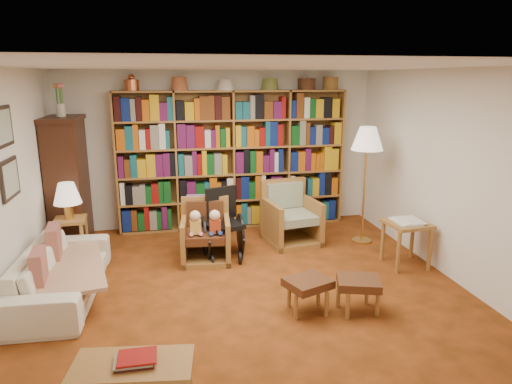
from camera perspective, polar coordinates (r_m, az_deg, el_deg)
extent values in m
plane|color=#903E16|center=(5.44, -1.22, -11.94)|extent=(5.00, 5.00, 0.00)
plane|color=silver|center=(4.89, -1.38, 15.42)|extent=(5.00, 5.00, 0.00)
plane|color=white|center=(7.45, -4.62, 5.28)|extent=(5.00, 0.00, 5.00)
plane|color=white|center=(2.71, 8.01, -10.87)|extent=(5.00, 0.00, 5.00)
plane|color=white|center=(5.97, 23.10, 1.97)|extent=(0.00, 5.00, 5.00)
cube|color=olive|center=(7.34, -2.90, 3.99)|extent=(3.60, 0.30, 2.20)
cube|color=#3B1D10|center=(7.12, -22.41, 0.96)|extent=(0.45, 0.90, 1.80)
cube|color=#3B1D10|center=(6.98, -23.13, 8.41)|extent=(0.50, 0.95, 0.06)
cylinder|color=beige|center=(6.97, -23.22, 9.39)|extent=(0.12, 0.12, 0.18)
cube|color=black|center=(5.39, -29.12, 7.16)|extent=(0.03, 0.52, 0.42)
cube|color=gray|center=(5.39, -28.97, 7.17)|extent=(0.01, 0.44, 0.34)
cube|color=black|center=(5.47, -28.43, 1.45)|extent=(0.03, 0.52, 0.42)
cube|color=gray|center=(5.47, -28.28, 1.46)|extent=(0.01, 0.44, 0.34)
imported|color=beige|center=(5.59, -23.12, -9.24)|extent=(1.95, 0.83, 0.56)
cube|color=beige|center=(5.57, -22.63, -9.04)|extent=(1.04, 1.57, 0.04)
cube|color=maroon|center=(5.88, -23.85, -6.40)|extent=(0.17, 0.42, 0.41)
cube|color=maroon|center=(5.25, -25.46, -9.02)|extent=(0.16, 0.38, 0.37)
cube|color=olive|center=(6.57, -22.26, -3.27)|extent=(0.43, 0.43, 0.04)
cylinder|color=olive|center=(6.54, -23.70, -6.10)|extent=(0.05, 0.05, 0.52)
cylinder|color=olive|center=(6.47, -20.86, -6.03)|extent=(0.05, 0.05, 0.52)
cylinder|color=olive|center=(6.84, -23.14, -5.17)|extent=(0.05, 0.05, 0.52)
cylinder|color=olive|center=(6.78, -20.42, -5.09)|extent=(0.05, 0.05, 0.52)
cylinder|color=gold|center=(6.54, -22.35, -2.26)|extent=(0.12, 0.12, 0.20)
cone|color=beige|center=(6.48, -22.56, -0.15)|extent=(0.36, 0.36, 0.28)
cube|color=olive|center=(6.25, -6.23, -8.10)|extent=(0.70, 0.73, 0.07)
cube|color=olive|center=(6.14, -9.01, -6.09)|extent=(0.12, 0.67, 0.57)
cube|color=olive|center=(6.18, -3.59, -5.79)|extent=(0.12, 0.67, 0.57)
cube|color=olive|center=(6.40, -6.56, -4.06)|extent=(0.65, 0.13, 0.81)
cube|color=#552D16|center=(6.11, -6.29, -5.40)|extent=(0.55, 0.61, 0.11)
cube|color=#552D16|center=(6.28, -6.56, -2.60)|extent=(0.51, 0.14, 0.34)
cube|color=#B6305C|center=(6.36, -6.64, -1.90)|extent=(0.50, 0.10, 0.36)
cube|color=olive|center=(6.85, 4.43, -5.98)|extent=(0.83, 0.86, 0.08)
cube|color=olive|center=(6.68, 1.77, -3.92)|extent=(0.19, 0.75, 0.64)
cube|color=olive|center=(6.85, 7.11, -3.57)|extent=(0.19, 0.75, 0.64)
cube|color=olive|center=(7.03, 3.76, -1.91)|extent=(0.73, 0.19, 0.90)
cube|color=#97A080|center=(6.71, 4.56, -3.17)|extent=(0.65, 0.71, 0.12)
cube|color=#97A080|center=(6.91, 3.94, -0.39)|extent=(0.57, 0.19, 0.38)
cube|color=black|center=(6.18, -4.13, -4.17)|extent=(0.59, 0.59, 0.06)
cube|color=black|center=(6.32, -4.42, -1.38)|extent=(0.44, 0.21, 0.45)
cylinder|color=black|center=(6.31, -6.50, -5.49)|extent=(0.03, 0.56, 0.56)
cylinder|color=black|center=(6.36, -1.96, -5.22)|extent=(0.03, 0.56, 0.56)
cylinder|color=black|center=(6.03, -5.46, -8.45)|extent=(0.03, 0.16, 0.16)
cylinder|color=black|center=(6.07, -2.02, -8.23)|extent=(0.03, 0.16, 0.16)
cylinder|color=gold|center=(7.05, 13.04, -5.92)|extent=(0.29, 0.29, 0.03)
cylinder|color=gold|center=(6.85, 13.37, -0.34)|extent=(0.03, 0.03, 1.45)
cone|color=beige|center=(6.70, 13.77, 6.53)|extent=(0.45, 0.45, 0.33)
cube|color=olive|center=(6.17, 18.40, -3.79)|extent=(0.55, 0.55, 0.04)
cylinder|color=olive|center=(5.99, 17.38, -7.24)|extent=(0.05, 0.05, 0.55)
cylinder|color=olive|center=(6.20, 20.90, -6.80)|extent=(0.05, 0.05, 0.55)
cylinder|color=olive|center=(6.34, 15.55, -5.90)|extent=(0.05, 0.05, 0.55)
cylinder|color=olive|center=(6.54, 18.94, -5.54)|extent=(0.05, 0.05, 0.55)
cube|color=silver|center=(6.16, 18.43, -3.48)|extent=(0.34, 0.41, 0.03)
cube|color=#552D16|center=(4.83, 6.52, -11.25)|extent=(0.54, 0.50, 0.09)
cylinder|color=olive|center=(4.76, 5.02, -14.10)|extent=(0.04, 0.04, 0.28)
cylinder|color=olive|center=(4.86, 8.81, -13.64)|extent=(0.04, 0.04, 0.28)
cylinder|color=olive|center=(4.98, 4.17, -12.73)|extent=(0.04, 0.04, 0.28)
cylinder|color=olive|center=(5.07, 7.80, -12.33)|extent=(0.04, 0.04, 0.28)
cube|color=#552D16|center=(4.93, 12.70, -10.99)|extent=(0.52, 0.48, 0.09)
cylinder|color=olive|center=(4.85, 11.39, -13.82)|extent=(0.04, 0.04, 0.28)
cylinder|color=olive|center=(4.97, 14.95, -13.28)|extent=(0.04, 0.04, 0.28)
cylinder|color=olive|center=(5.06, 10.26, -12.50)|extent=(0.04, 0.04, 0.28)
cylinder|color=olive|center=(5.18, 13.68, -12.04)|extent=(0.04, 0.04, 0.28)
cube|color=olive|center=(3.69, -15.17, -20.25)|extent=(0.93, 0.55, 0.05)
cylinder|color=olive|center=(3.99, -20.88, -20.99)|extent=(0.06, 0.06, 0.31)
cylinder|color=olive|center=(3.93, -8.68, -20.77)|extent=(0.06, 0.06, 0.31)
cube|color=brown|center=(3.66, -15.23, -19.58)|extent=(0.31, 0.25, 0.05)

